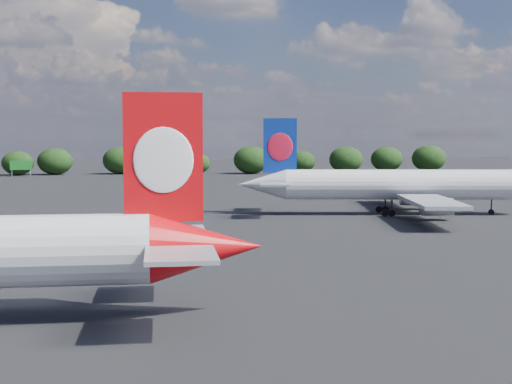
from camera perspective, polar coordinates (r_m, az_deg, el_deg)
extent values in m
plane|color=black|center=(95.50, -15.44, -2.67)|extent=(500.00, 500.00, 0.00)
cone|color=red|center=(46.34, -3.96, -4.43)|extent=(7.59, 5.05, 4.56)
cube|color=red|center=(45.69, -7.43, 2.77)|extent=(5.03, 0.80, 8.21)
ellipsoid|color=white|center=(45.43, -7.42, 2.55)|extent=(3.83, 0.45, 4.19)
ellipsoid|color=white|center=(45.97, -7.43, 2.57)|extent=(3.83, 0.45, 4.19)
cube|color=#999BA0|center=(41.26, -6.04, -5.06)|extent=(4.47, 5.74, 0.27)
cube|color=#999BA0|center=(51.17, -6.37, -3.18)|extent=(4.47, 5.74, 0.27)
cylinder|color=silver|center=(107.35, 11.52, 0.59)|extent=(34.18, 11.57, 4.47)
cone|color=silver|center=(105.38, 0.47, 0.61)|extent=(7.94, 5.89, 4.47)
cube|color=navy|center=(105.17, 1.93, 3.72)|extent=(4.90, 1.48, 8.05)
ellipsoid|color=red|center=(104.90, 1.94, 3.63)|extent=(3.71, 0.97, 4.12)
ellipsoid|color=red|center=(105.44, 1.93, 3.64)|extent=(3.71, 0.97, 4.12)
cube|color=#999BA0|center=(100.46, 1.48, 0.62)|extent=(5.07, 6.10, 0.27)
cube|color=#999BA0|center=(110.28, 1.40, 0.97)|extent=(5.07, 6.10, 0.27)
cube|color=#999BA0|center=(96.51, 13.86, -0.75)|extent=(9.47, 18.72, 0.49)
cube|color=#999BA0|center=(119.19, 11.29, 0.29)|extent=(9.47, 18.72, 0.49)
cylinder|color=#999BA0|center=(101.37, 14.25, -1.16)|extent=(4.88, 3.31, 2.42)
cube|color=#999BA0|center=(101.31, 14.26, -0.81)|extent=(1.98, 0.68, 1.07)
cylinder|color=#999BA0|center=(115.26, 12.57, -0.45)|extent=(4.88, 3.31, 2.42)
cube|color=#999BA0|center=(115.21, 12.58, -0.14)|extent=(1.98, 0.68, 1.07)
cylinder|color=black|center=(104.66, 10.81, -1.22)|extent=(0.30, 0.30, 2.24)
cylinder|color=black|center=(104.75, 10.80, -1.68)|extent=(1.05, 0.60, 0.98)
cylinder|color=black|center=(104.58, 10.27, -1.69)|extent=(1.05, 0.60, 0.98)
cylinder|color=black|center=(109.92, 10.31, -0.94)|extent=(0.30, 0.30, 2.24)
cylinder|color=black|center=(110.00, 10.31, -1.38)|extent=(1.05, 0.60, 0.98)
cylinder|color=black|center=(109.84, 9.80, -1.38)|extent=(1.05, 0.60, 0.98)
cylinder|color=black|center=(110.96, 18.32, -1.07)|extent=(0.26, 0.26, 2.24)
cylinder|color=black|center=(111.05, 18.30, -1.53)|extent=(0.85, 0.48, 0.81)
cube|color=#156B1F|center=(212.13, -18.29, 2.05)|extent=(6.00, 0.30, 2.60)
cylinder|color=#94989C|center=(212.53, -18.95, 1.44)|extent=(0.20, 0.20, 2.00)
cylinder|color=#94989C|center=(211.96, -17.61, 1.47)|extent=(0.20, 0.20, 2.00)
cube|color=yellow|center=(216.76, -10.21, 2.47)|extent=(5.00, 0.30, 3.00)
cylinder|color=#94989C|center=(216.88, -10.20, 1.75)|extent=(0.30, 0.30, 2.50)
ellipsoid|color=black|center=(218.90, -18.53, 2.20)|extent=(9.20, 7.79, 7.08)
ellipsoid|color=black|center=(218.56, -15.79, 2.38)|extent=(10.28, 8.70, 7.91)
ellipsoid|color=black|center=(218.01, -10.79, 2.50)|extent=(10.64, 9.00, 8.19)
ellipsoid|color=black|center=(217.23, -7.46, 2.36)|extent=(8.97, 7.59, 6.90)
ellipsoid|color=black|center=(217.07, -4.76, 2.31)|extent=(8.26, 6.99, 6.35)
ellipsoid|color=black|center=(215.73, -0.38, 2.59)|extent=(10.91, 9.24, 8.40)
ellipsoid|color=black|center=(224.55, 3.66, 2.45)|extent=(8.80, 7.45, 6.77)
ellipsoid|color=black|center=(223.31, 7.22, 2.59)|extent=(10.67, 9.03, 8.21)
ellipsoid|color=black|center=(232.89, 10.41, 2.61)|extent=(10.37, 8.78, 7.98)
ellipsoid|color=black|center=(234.49, 13.67, 2.64)|extent=(11.11, 9.40, 8.55)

